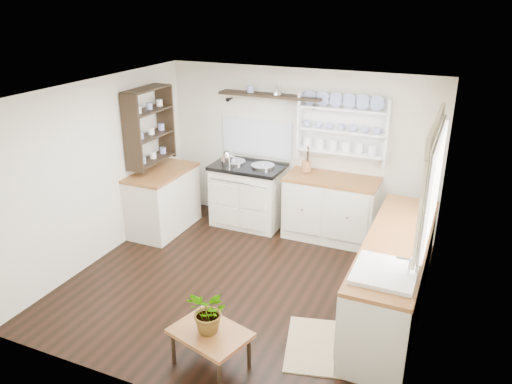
# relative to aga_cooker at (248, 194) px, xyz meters

# --- Properties ---
(floor) EXTENTS (4.00, 3.80, 0.01)m
(floor) POSITION_rel_aga_cooker_xyz_m (0.65, -1.57, -0.47)
(floor) COLOR black
(floor) RESTS_ON ground
(wall_back) EXTENTS (4.00, 0.02, 2.30)m
(wall_back) POSITION_rel_aga_cooker_xyz_m (0.65, 0.33, 0.68)
(wall_back) COLOR beige
(wall_back) RESTS_ON ground
(wall_right) EXTENTS (0.02, 3.80, 2.30)m
(wall_right) POSITION_rel_aga_cooker_xyz_m (2.65, -1.57, 0.68)
(wall_right) COLOR beige
(wall_right) RESTS_ON ground
(wall_left) EXTENTS (0.02, 3.80, 2.30)m
(wall_left) POSITION_rel_aga_cooker_xyz_m (-1.35, -1.57, 0.68)
(wall_left) COLOR beige
(wall_left) RESTS_ON ground
(ceiling) EXTENTS (4.00, 3.80, 0.01)m
(ceiling) POSITION_rel_aga_cooker_xyz_m (0.65, -1.57, 1.83)
(ceiling) COLOR white
(ceiling) RESTS_ON wall_back
(window) EXTENTS (0.08, 1.55, 1.22)m
(window) POSITION_rel_aga_cooker_xyz_m (2.60, -1.42, 1.09)
(window) COLOR white
(window) RESTS_ON wall_right
(aga_cooker) EXTENTS (1.04, 0.72, 0.96)m
(aga_cooker) POSITION_rel_aga_cooker_xyz_m (0.00, 0.00, 0.00)
(aga_cooker) COLOR silver
(aga_cooker) RESTS_ON floor
(back_cabinets) EXTENTS (1.27, 0.63, 0.90)m
(back_cabinets) POSITION_rel_aga_cooker_xyz_m (1.25, 0.03, -0.01)
(back_cabinets) COLOR beige
(back_cabinets) RESTS_ON floor
(right_cabinets) EXTENTS (0.62, 2.43, 0.90)m
(right_cabinets) POSITION_rel_aga_cooker_xyz_m (2.35, -1.47, -0.01)
(right_cabinets) COLOR beige
(right_cabinets) RESTS_ON floor
(belfast_sink) EXTENTS (0.55, 0.60, 0.45)m
(belfast_sink) POSITION_rel_aga_cooker_xyz_m (2.35, -2.22, 0.33)
(belfast_sink) COLOR white
(belfast_sink) RESTS_ON right_cabinets
(left_cabinets) EXTENTS (0.62, 1.13, 0.90)m
(left_cabinets) POSITION_rel_aga_cooker_xyz_m (-1.05, -0.67, -0.01)
(left_cabinets) COLOR beige
(left_cabinets) RESTS_ON floor
(plate_rack) EXTENTS (1.20, 0.22, 0.90)m
(plate_rack) POSITION_rel_aga_cooker_xyz_m (1.30, 0.29, 1.08)
(plate_rack) COLOR white
(plate_rack) RESTS_ON wall_back
(high_shelf) EXTENTS (1.50, 0.29, 0.16)m
(high_shelf) POSITION_rel_aga_cooker_xyz_m (0.25, 0.21, 1.44)
(high_shelf) COLOR black
(high_shelf) RESTS_ON wall_back
(left_shelving) EXTENTS (0.28, 0.80, 1.05)m
(left_shelving) POSITION_rel_aga_cooker_xyz_m (-1.19, -0.67, 1.08)
(left_shelving) COLOR black
(left_shelving) RESTS_ON wall_left
(kettle) EXTENTS (0.17, 0.17, 0.21)m
(kettle) POSITION_rel_aga_cooker_xyz_m (-0.28, -0.12, 0.56)
(kettle) COLOR silver
(kettle) RESTS_ON aga_cooker
(utensil_crock) EXTENTS (0.13, 0.13, 0.15)m
(utensil_crock) POSITION_rel_aga_cooker_xyz_m (0.85, 0.11, 0.51)
(utensil_crock) COLOR #A9673E
(utensil_crock) RESTS_ON back_cabinets
(center_table) EXTENTS (0.80, 0.66, 0.38)m
(center_table) POSITION_rel_aga_cooker_xyz_m (0.96, -2.97, -0.14)
(center_table) COLOR brown
(center_table) RESTS_ON floor
(potted_plant) EXTENTS (0.50, 0.48, 0.43)m
(potted_plant) POSITION_rel_aga_cooker_xyz_m (0.96, -2.97, 0.12)
(potted_plant) COLOR #3F7233
(potted_plant) RESTS_ON center_table
(floor_rug) EXTENTS (0.74, 0.96, 0.02)m
(floor_rug) POSITION_rel_aga_cooker_xyz_m (1.77, -2.33, -0.46)
(floor_rug) COLOR #8B6A50
(floor_rug) RESTS_ON floor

